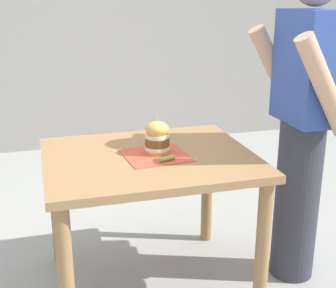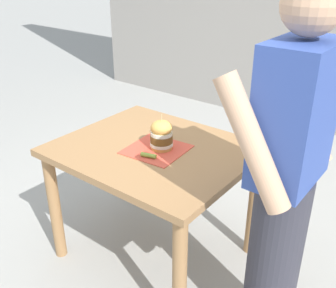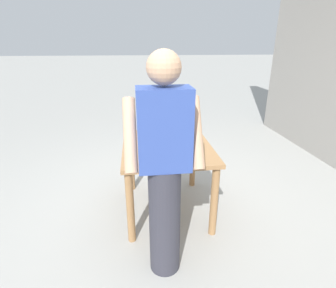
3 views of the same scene
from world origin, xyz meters
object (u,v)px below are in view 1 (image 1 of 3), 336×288
at_px(sandwich, 157,137).
at_px(diner_across_table, 303,124).
at_px(pickle_spear, 167,158).
at_px(patio_table, 149,178).

relative_size(sandwich, diner_across_table, 0.12).
bearing_deg(diner_across_table, pickle_spear, -89.68).
bearing_deg(pickle_spear, sandwich, -173.75).
bearing_deg(pickle_spear, patio_table, -152.67).
xyz_separation_m(sandwich, pickle_spear, (0.13, 0.01, -0.07)).
relative_size(pickle_spear, diner_across_table, 0.05).
distance_m(sandwich, pickle_spear, 0.15).
bearing_deg(diner_across_table, patio_table, -98.03).
bearing_deg(diner_across_table, sandwich, -99.33).
relative_size(patio_table, pickle_spear, 12.36).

